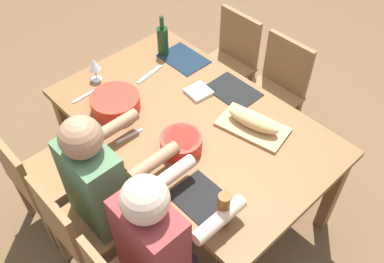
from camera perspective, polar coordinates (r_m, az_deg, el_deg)
ground_plane at (r=3.08m, az=-0.00°, el=-8.08°), size 8.00×8.00×0.00m
dining_table at (r=2.57m, az=-0.00°, el=0.47°), size 1.69×1.04×0.74m
chair_far_right at (r=2.71m, az=-20.16°, el=-5.77°), size 0.40×0.40×0.85m
chair_near_right at (r=3.39m, az=5.03°, el=9.57°), size 0.40×0.40×0.85m
chair_near_center at (r=3.17m, az=11.18°, el=5.75°), size 0.40×0.40×0.85m
chair_far_center at (r=2.44m, az=-14.88°, el=-12.29°), size 0.40×0.40×0.85m
diner_far_center at (r=2.30m, az=-12.09°, el=-6.98°), size 0.41×0.53×1.20m
diner_far_left at (r=2.07m, az=-4.55°, el=-14.68°), size 0.41×0.53×1.20m
serving_bowl_salad at (r=2.58m, az=-10.32°, el=3.92°), size 0.30×0.30×0.10m
serving_bowl_fruit at (r=2.31m, az=-1.47°, el=-1.48°), size 0.23×0.23×0.09m
cutting_board at (r=2.48m, az=8.19°, el=0.62°), size 0.44×0.30×0.02m
bread_loaf at (r=2.44m, az=8.32°, el=1.52°), size 0.34×0.17×0.09m
wine_bottle at (r=2.95m, az=-3.97°, el=12.20°), size 0.08×0.08×0.29m
beer_bottle at (r=1.98m, az=4.25°, el=-10.49°), size 0.06×0.06×0.22m
wine_glass at (r=2.78m, az=-13.09°, el=8.71°), size 0.08×0.08×0.17m
fork_far_right at (r=2.74m, az=-14.35°, el=4.62°), size 0.02×0.17×0.01m
placemat_near_right at (r=2.95m, az=-1.14°, el=9.80°), size 0.32×0.23×0.01m
placemat_near_center at (r=2.70m, az=5.57°, el=5.45°), size 0.32×0.23×0.01m
fork_far_center at (r=2.44m, az=-8.43°, el=-0.59°), size 0.03×0.17×0.01m
placemat_far_left at (r=2.14m, az=1.57°, el=-9.32°), size 0.32×0.23×0.01m
carving_knife at (r=2.83m, az=-5.75°, el=7.71°), size 0.06×0.23×0.01m
napkin_stack at (r=2.67m, az=0.88°, el=5.38°), size 0.15×0.15×0.02m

